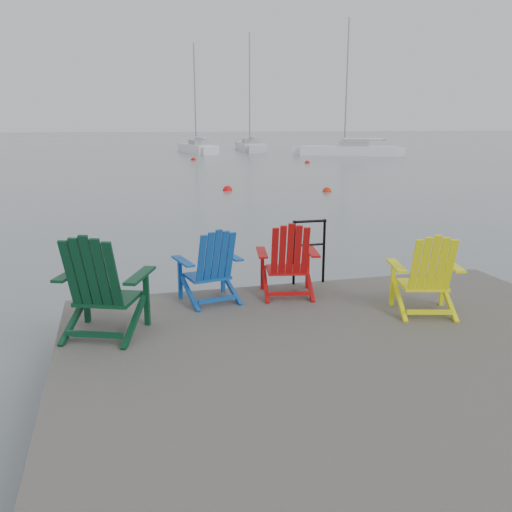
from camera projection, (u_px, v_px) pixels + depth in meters
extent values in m
plane|color=slate|center=(369.00, 401.00, 5.37)|extent=(400.00, 400.00, 0.00)
cube|color=#2C2A27|center=(371.00, 364.00, 5.27)|extent=(6.00, 5.00, 0.20)
cylinder|color=black|center=(94.00, 366.00, 6.83)|extent=(0.26, 0.26, 1.20)
cylinder|color=black|center=(296.00, 345.00, 7.50)|extent=(0.26, 0.26, 1.20)
cylinder|color=black|center=(465.00, 326.00, 8.18)|extent=(0.26, 0.26, 1.20)
cylinder|color=black|center=(294.00, 253.00, 7.45)|extent=(0.04, 0.04, 0.90)
cylinder|color=black|center=(324.00, 251.00, 7.56)|extent=(0.04, 0.04, 0.90)
cylinder|color=black|center=(310.00, 221.00, 7.40)|extent=(0.48, 0.04, 0.04)
cylinder|color=black|center=(309.00, 245.00, 7.48)|extent=(0.44, 0.03, 0.03)
cube|color=#0A371F|center=(108.00, 299.00, 5.78)|extent=(0.74, 0.71, 0.04)
cube|color=#0A371F|center=(86.00, 296.00, 6.04)|extent=(0.07, 0.07, 0.62)
cube|color=#0A371F|center=(147.00, 298.00, 5.96)|extent=(0.07, 0.07, 0.62)
cube|color=#0A371F|center=(72.00, 273.00, 5.74)|extent=(0.38, 0.68, 0.03)
cube|color=#0A371F|center=(140.00, 275.00, 5.64)|extent=(0.38, 0.68, 0.03)
cube|color=#0A371F|center=(92.00, 274.00, 5.34)|extent=(0.61, 0.47, 0.76)
cube|color=#104BA9|center=(207.00, 276.00, 6.84)|extent=(0.58, 0.54, 0.04)
cube|color=#104BA9|center=(180.00, 279.00, 6.88)|extent=(0.05, 0.05, 0.53)
cube|color=#104BA9|center=(223.00, 273.00, 7.14)|extent=(0.05, 0.05, 0.53)
cube|color=#104BA9|center=(183.00, 261.00, 6.63)|extent=(0.23, 0.58, 0.03)
cube|color=#104BA9|center=(231.00, 256.00, 6.91)|extent=(0.23, 0.58, 0.03)
cube|color=#104BA9|center=(216.00, 257.00, 6.50)|extent=(0.50, 0.33, 0.65)
cube|color=#B90D0D|center=(287.00, 270.00, 7.10)|extent=(0.60, 0.55, 0.04)
cube|color=#B90D0D|center=(262.00, 269.00, 7.28)|extent=(0.06, 0.06, 0.55)
cube|color=#B90D0D|center=(307.00, 269.00, 7.31)|extent=(0.06, 0.06, 0.55)
cube|color=#B90D0D|center=(262.00, 252.00, 7.00)|extent=(0.23, 0.60, 0.03)
cube|color=#B90D0D|center=(312.00, 252.00, 7.04)|extent=(0.23, 0.60, 0.03)
cube|color=#B90D0D|center=(290.00, 251.00, 6.72)|extent=(0.52, 0.34, 0.67)
cube|color=#FEFF0E|center=(422.00, 285.00, 6.43)|extent=(0.62, 0.58, 0.04)
cube|color=#FEFF0E|center=(393.00, 284.00, 6.63)|extent=(0.06, 0.06, 0.54)
cube|color=#FEFF0E|center=(443.00, 284.00, 6.62)|extent=(0.06, 0.06, 0.54)
cube|color=#FEFF0E|center=(396.00, 265.00, 6.36)|extent=(0.27, 0.60, 0.03)
cube|color=#FEFF0E|center=(453.00, 266.00, 6.35)|extent=(0.27, 0.60, 0.03)
cube|color=#FEFF0E|center=(433.00, 265.00, 6.05)|extent=(0.53, 0.37, 0.67)
cube|color=white|center=(197.00, 150.00, 51.86)|extent=(2.90, 7.54, 1.10)
cube|color=#9E9EA3|center=(198.00, 143.00, 51.36)|extent=(1.63, 2.37, 0.55)
cylinder|color=gray|center=(195.00, 95.00, 50.97)|extent=(0.12, 0.12, 9.18)
cube|color=silver|center=(250.00, 148.00, 56.39)|extent=(3.22, 8.85, 1.10)
cube|color=#9E9EA3|center=(251.00, 141.00, 55.81)|extent=(1.86, 2.76, 0.55)
cylinder|color=gray|center=(250.00, 89.00, 55.39)|extent=(0.12, 0.12, 10.82)
cube|color=white|center=(349.00, 152.00, 47.81)|extent=(8.56, 5.77, 1.10)
cube|color=#9E9EA3|center=(354.00, 144.00, 47.56)|extent=(2.96, 2.52, 0.55)
cylinder|color=gray|center=(347.00, 83.00, 46.51)|extent=(0.12, 0.12, 10.59)
sphere|color=red|center=(327.00, 192.00, 22.08)|extent=(0.37, 0.37, 0.37)
sphere|color=red|center=(228.00, 190.00, 22.49)|extent=(0.40, 0.40, 0.40)
sphere|color=#B91A0A|center=(307.00, 163.00, 38.31)|extent=(0.37, 0.37, 0.37)
sphere|color=red|center=(193.00, 160.00, 41.52)|extent=(0.38, 0.38, 0.38)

